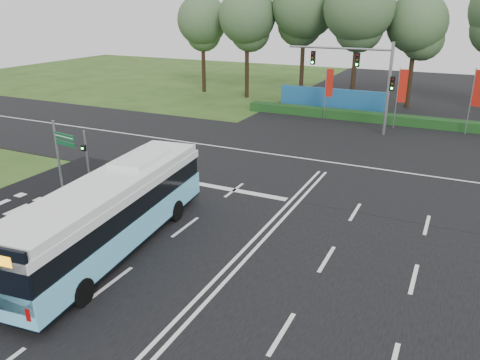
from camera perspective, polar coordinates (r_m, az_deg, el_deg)
name	(u,v)px	position (r m, az deg, el deg)	size (l,w,h in m)	color
ground	(251,243)	(20.14, 1.38, -7.67)	(120.00, 120.00, 0.00)	#294517
road_main	(251,242)	(20.13, 1.38, -7.62)	(20.00, 120.00, 0.04)	black
road_cross	(328,162)	(30.62, 10.72, 2.14)	(120.00, 14.00, 0.05)	black
kerb_strip	(25,224)	(23.77, -24.76, -4.92)	(0.25, 18.00, 0.12)	gray
city_bus	(112,212)	(19.58, -15.31, -3.83)	(3.74, 11.86, 3.35)	#6DD4FE
pedestrian_signal	(86,154)	(27.69, -18.25, 2.98)	(0.26, 0.40, 3.01)	gray
street_sign	(61,151)	(25.46, -20.96, 3.35)	(1.58, 0.35, 4.11)	gray
banner_flag_left	(328,86)	(42.00, 10.72, 11.20)	(0.62, 0.30, 4.48)	gray
banner_flag_mid	(401,90)	(40.03, 19.04, 10.36)	(0.71, 0.18, 4.88)	gray
banner_flag_right	(476,93)	(40.02, 26.81, 9.49)	(0.72, 0.31, 5.12)	gray
traffic_light_gantry	(366,73)	(37.67, 15.08, 12.49)	(8.41, 0.28, 7.00)	gray
hedge	(368,117)	(42.32, 15.36, 7.41)	(22.00, 1.20, 0.80)	#163C16
blue_hoarding	(331,100)	(45.42, 11.07, 9.53)	(10.00, 0.30, 2.20)	#1A568D
eucalyptus_row	(361,14)	(48.56, 14.49, 19.01)	(40.10, 9.61, 12.73)	black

